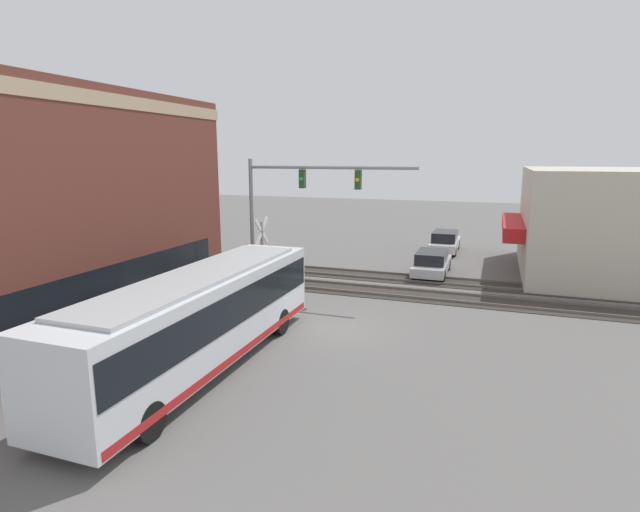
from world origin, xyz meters
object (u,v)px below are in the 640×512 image
Objects in this scene: city_bus at (200,316)px; crossing_signal at (262,247)px; parked_car_silver at (432,263)px; parked_car_white at (445,242)px; pedestrian_at_crossing at (264,279)px.

crossing_signal is (9.05, 2.22, 0.55)m from city_bus.
parked_car_white reaches higher than parked_car_silver.
parked_car_white is at bearing -28.39° from crossing_signal.
pedestrian_at_crossing is (-14.83, 7.17, 0.18)m from parked_car_white.
parked_car_white is 2.81× the size of pedestrian_at_crossing.
crossing_signal reaches higher than parked_car_silver.
parked_car_silver is 10.31m from pedestrian_at_crossing.
pedestrian_at_crossing is (8.33, 1.77, -0.86)m from city_bus.
parked_car_silver is 2.79× the size of pedestrian_at_crossing.
parked_car_white is 16.47m from pedestrian_at_crossing.
city_bus is 2.44× the size of parked_car_silver.
crossing_signal is 0.78× the size of parked_car_white.
crossing_signal reaches higher than parked_car_white.
pedestrian_at_crossing is at bearing 154.19° from parked_car_white.
crossing_signal is 16.10m from parked_car_white.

